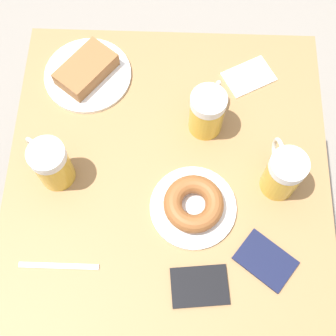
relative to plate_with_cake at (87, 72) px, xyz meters
The scene contains 11 objects.
ground_plane 0.82m from the plate_with_cake, 129.91° to the left, with size 8.00×8.00×0.00m, color gray.
table 0.36m from the plate_with_cake, 129.91° to the left, with size 0.78×0.83×0.72m.
plate_with_cake is the anchor object (origin of this frame).
plate_with_donut 0.46m from the plate_with_cake, 128.51° to the left, with size 0.20×0.20×0.05m.
beer_mug_left 0.57m from the plate_with_cake, 149.28° to the left, with size 0.09×0.13×0.14m.
beer_mug_center 0.29m from the plate_with_cake, 80.66° to the left, with size 0.11×0.11×0.14m.
beer_mug_right 0.34m from the plate_with_cake, 156.66° to the left, with size 0.09×0.13×0.14m.
napkin_folded 0.43m from the plate_with_cake, behind, with size 0.15×0.13×0.00m.
fork 0.50m from the plate_with_cake, 88.16° to the left, with size 0.18×0.01×0.00m.
passport_near_edge 0.65m from the plate_with_cake, 133.35° to the left, with size 0.15×0.15×0.01m.
passport_far_edge 0.62m from the plate_with_cake, 119.21° to the left, with size 0.13×0.10×0.01m.
Camera 1 is at (-0.01, 0.42, 1.78)m, focal length 50.00 mm.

